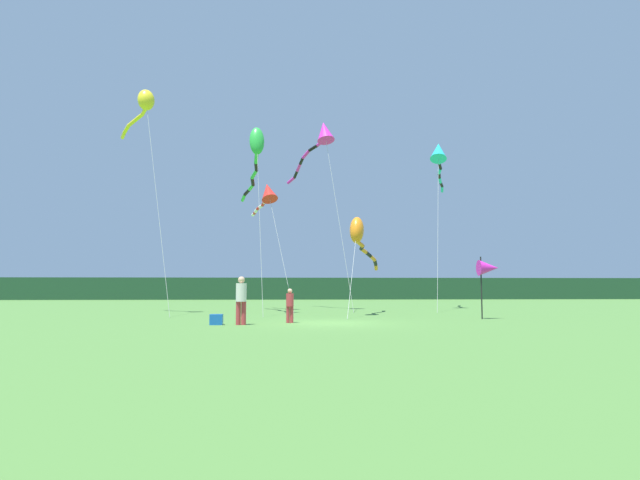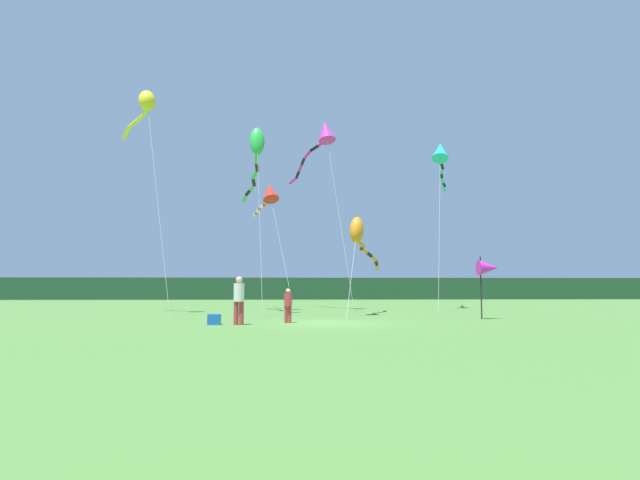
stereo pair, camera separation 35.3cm
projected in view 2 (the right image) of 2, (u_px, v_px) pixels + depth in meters
ground_plane at (328, 323)px, 21.39m from camera, size 120.00×120.00×0.00m
distant_treeline at (303, 289)px, 66.27m from camera, size 108.00×3.36×2.60m
person_adult at (239, 298)px, 20.46m from camera, size 0.40×0.40×1.81m
person_child at (288, 304)px, 21.60m from camera, size 0.30×0.30×1.35m
cooler_box at (214, 319)px, 20.41m from camera, size 0.47×0.36×0.40m
banner_flag_pole at (488, 268)px, 24.25m from camera, size 0.90×0.70×2.77m
kite_yellow at (145, 105)px, 29.76m from camera, size 4.32×6.02×12.18m
kite_green at (256, 153)px, 29.92m from camera, size 1.86×9.29×10.02m
kite_red at (269, 193)px, 34.23m from camera, size 2.81×6.57×8.15m
kite_cyan at (441, 154)px, 36.49m from camera, size 3.49×10.03×11.28m
kite_magenta at (323, 136)px, 34.86m from camera, size 3.75×9.16×12.08m
kite_orange at (359, 235)px, 27.87m from camera, size 2.81×8.15×5.11m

